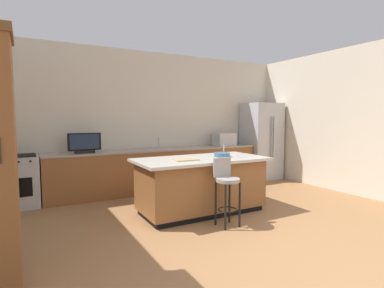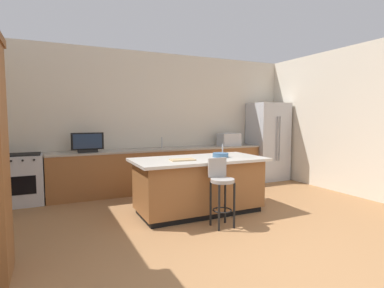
% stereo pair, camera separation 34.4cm
% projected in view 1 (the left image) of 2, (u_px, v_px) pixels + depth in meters
% --- Properties ---
extents(ground_plane, '(17.86, 17.86, 0.00)m').
position_uv_depth(ground_plane, '(324.00, 274.00, 3.04)').
color(ground_plane, '#996B42').
extents(wall_back, '(6.95, 0.12, 2.99)m').
position_uv_depth(wall_back, '(155.00, 121.00, 6.81)').
color(wall_back, beige).
rests_on(wall_back, ground_plane).
extents(wall_right, '(0.12, 4.87, 2.99)m').
position_uv_depth(wall_right, '(339.00, 121.00, 6.43)').
color(wall_right, beige).
rests_on(wall_right, ground_plane).
extents(counter_back, '(4.66, 0.62, 0.90)m').
position_uv_depth(counter_back, '(160.00, 169.00, 6.54)').
color(counter_back, brown).
rests_on(counter_back, ground_plane).
extents(kitchen_island, '(2.15, 1.07, 0.90)m').
position_uv_depth(kitchen_island, '(201.00, 185.00, 4.99)').
color(kitchen_island, black).
rests_on(kitchen_island, ground_plane).
extents(refrigerator, '(0.87, 0.78, 1.93)m').
position_uv_depth(refrigerator, '(261.00, 141.00, 7.77)').
color(refrigerator, '#B7BABF').
rests_on(refrigerator, ground_plane).
extents(range_oven, '(0.78, 0.63, 0.92)m').
position_uv_depth(range_oven, '(14.00, 182.00, 5.23)').
color(range_oven, '#B7BABF').
rests_on(range_oven, ground_plane).
extents(microwave, '(0.48, 0.36, 0.30)m').
position_uv_depth(microwave, '(224.00, 139.00, 7.29)').
color(microwave, '#B7BABF').
rests_on(microwave, counter_back).
extents(tv_monitor, '(0.60, 0.16, 0.38)m').
position_uv_depth(tv_monitor, '(85.00, 144.00, 5.70)').
color(tv_monitor, black).
rests_on(tv_monitor, counter_back).
extents(sink_faucet_back, '(0.02, 0.02, 0.24)m').
position_uv_depth(sink_faucet_back, '(159.00, 143.00, 6.59)').
color(sink_faucet_back, '#B2B2B7').
rests_on(sink_faucet_back, counter_back).
extents(sink_faucet_island, '(0.02, 0.02, 0.22)m').
position_uv_depth(sink_faucet_island, '(224.00, 150.00, 5.16)').
color(sink_faucet_island, '#B2B2B7').
rests_on(sink_faucet_island, kitchen_island).
extents(bar_stool_center, '(0.34, 0.34, 0.98)m').
position_uv_depth(bar_stool_center, '(226.00, 186.00, 4.36)').
color(bar_stool_center, gray).
rests_on(bar_stool_center, ground_plane).
extents(fruit_bowl, '(0.26, 0.26, 0.07)m').
position_uv_depth(fruit_bowl, '(222.00, 155.00, 5.12)').
color(fruit_bowl, '#3F668C').
rests_on(fruit_bowl, kitchen_island).
extents(cell_phone, '(0.11, 0.16, 0.01)m').
position_uv_depth(cell_phone, '(195.00, 159.00, 4.79)').
color(cell_phone, black).
rests_on(cell_phone, kitchen_island).
extents(cutting_board, '(0.40, 0.25, 0.02)m').
position_uv_depth(cutting_board, '(186.00, 160.00, 4.69)').
color(cutting_board, tan).
rests_on(cutting_board, kitchen_island).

